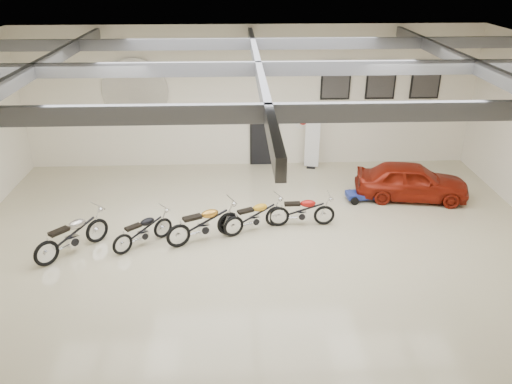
{
  "coord_description": "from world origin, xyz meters",
  "views": [
    {
      "loc": [
        -0.53,
        -11.33,
        7.06
      ],
      "look_at": [
        0.0,
        1.2,
        1.1
      ],
      "focal_mm": 35.0,
      "sensor_mm": 36.0,
      "label": 1
    }
  ],
  "objects_px": {
    "motorcycle_black": "(143,230)",
    "vintage_car": "(412,181)",
    "motorcycle_red": "(302,210)",
    "go_kart": "(369,193)",
    "motorcycle_yellow": "(255,215)",
    "banner_stand": "(312,143)",
    "motorcycle_gold": "(204,223)",
    "motorcycle_silver": "(72,235)"
  },
  "relations": [
    {
      "from": "motorcycle_silver",
      "to": "banner_stand",
      "type": "bearing_deg",
      "value": -9.95
    },
    {
      "from": "banner_stand",
      "to": "motorcycle_silver",
      "type": "xyz_separation_m",
      "value": [
        -7.03,
        -5.5,
        -0.41
      ]
    },
    {
      "from": "motorcycle_black",
      "to": "vintage_car",
      "type": "distance_m",
      "value": 8.47
    },
    {
      "from": "motorcycle_yellow",
      "to": "motorcycle_red",
      "type": "xyz_separation_m",
      "value": [
        1.36,
        0.26,
        0.0
      ]
    },
    {
      "from": "go_kart",
      "to": "motorcycle_gold",
      "type": "bearing_deg",
      "value": -160.11
    },
    {
      "from": "banner_stand",
      "to": "motorcycle_black",
      "type": "distance_m",
      "value": 7.41
    },
    {
      "from": "motorcycle_silver",
      "to": "motorcycle_black",
      "type": "relative_size",
      "value": 1.18
    },
    {
      "from": "motorcycle_silver",
      "to": "motorcycle_red",
      "type": "distance_m",
      "value": 6.25
    },
    {
      "from": "motorcycle_black",
      "to": "go_kart",
      "type": "xyz_separation_m",
      "value": [
        6.7,
        2.47,
        -0.2
      ]
    },
    {
      "from": "motorcycle_silver",
      "to": "motorcycle_yellow",
      "type": "height_order",
      "value": "motorcycle_silver"
    },
    {
      "from": "motorcycle_silver",
      "to": "vintage_car",
      "type": "bearing_deg",
      "value": -31.69
    },
    {
      "from": "motorcycle_red",
      "to": "motorcycle_black",
      "type": "bearing_deg",
      "value": -169.04
    },
    {
      "from": "motorcycle_gold",
      "to": "vintage_car",
      "type": "height_order",
      "value": "vintage_car"
    },
    {
      "from": "motorcycle_silver",
      "to": "motorcycle_black",
      "type": "xyz_separation_m",
      "value": [
        1.77,
        0.3,
        -0.08
      ]
    },
    {
      "from": "banner_stand",
      "to": "motorcycle_red",
      "type": "bearing_deg",
      "value": -87.89
    },
    {
      "from": "banner_stand",
      "to": "motorcycle_red",
      "type": "distance_m",
      "value": 4.4
    },
    {
      "from": "motorcycle_silver",
      "to": "motorcycle_red",
      "type": "bearing_deg",
      "value": -36.71
    },
    {
      "from": "motorcycle_red",
      "to": "go_kart",
      "type": "relative_size",
      "value": 1.31
    },
    {
      "from": "motorcycle_gold",
      "to": "go_kart",
      "type": "bearing_deg",
      "value": -1.36
    },
    {
      "from": "go_kart",
      "to": "motorcycle_red",
      "type": "bearing_deg",
      "value": -150.67
    },
    {
      "from": "motorcycle_yellow",
      "to": "vintage_car",
      "type": "bearing_deg",
      "value": -4.5
    },
    {
      "from": "motorcycle_silver",
      "to": "motorcycle_black",
      "type": "height_order",
      "value": "motorcycle_silver"
    },
    {
      "from": "banner_stand",
      "to": "motorcycle_silver",
      "type": "distance_m",
      "value": 8.93
    },
    {
      "from": "banner_stand",
      "to": "go_kart",
      "type": "xyz_separation_m",
      "value": [
        1.44,
        -2.73,
        -0.7
      ]
    },
    {
      "from": "banner_stand",
      "to": "vintage_car",
      "type": "distance_m",
      "value": 3.86
    },
    {
      "from": "motorcycle_yellow",
      "to": "motorcycle_red",
      "type": "bearing_deg",
      "value": -14.51
    },
    {
      "from": "go_kart",
      "to": "vintage_car",
      "type": "distance_m",
      "value": 1.42
    },
    {
      "from": "motorcycle_silver",
      "to": "motorcycle_black",
      "type": "distance_m",
      "value": 1.79
    },
    {
      "from": "motorcycle_yellow",
      "to": "motorcycle_black",
      "type": "bearing_deg",
      "value": 167.32
    },
    {
      "from": "banner_stand",
      "to": "motorcycle_red",
      "type": "xyz_separation_m",
      "value": [
        -0.9,
        -4.28,
        -0.47
      ]
    },
    {
      "from": "motorcycle_gold",
      "to": "motorcycle_black",
      "type": "bearing_deg",
      "value": 161.46
    },
    {
      "from": "motorcycle_silver",
      "to": "motorcycle_yellow",
      "type": "bearing_deg",
      "value": -36.53
    },
    {
      "from": "motorcycle_yellow",
      "to": "vintage_car",
      "type": "distance_m",
      "value": 5.42
    },
    {
      "from": "motorcycle_red",
      "to": "vintage_car",
      "type": "relative_size",
      "value": 0.54
    },
    {
      "from": "motorcycle_black",
      "to": "motorcycle_red",
      "type": "relative_size",
      "value": 0.95
    },
    {
      "from": "motorcycle_silver",
      "to": "motorcycle_gold",
      "type": "height_order",
      "value": "motorcycle_silver"
    },
    {
      "from": "motorcycle_red",
      "to": "go_kart",
      "type": "distance_m",
      "value": 2.81
    },
    {
      "from": "motorcycle_yellow",
      "to": "go_kart",
      "type": "bearing_deg",
      "value": 0.83
    },
    {
      "from": "go_kart",
      "to": "vintage_car",
      "type": "xyz_separation_m",
      "value": [
        1.37,
        0.11,
        0.33
      ]
    },
    {
      "from": "motorcycle_silver",
      "to": "go_kart",
      "type": "height_order",
      "value": "motorcycle_silver"
    },
    {
      "from": "banner_stand",
      "to": "go_kart",
      "type": "height_order",
      "value": "banner_stand"
    },
    {
      "from": "motorcycle_black",
      "to": "motorcycle_gold",
      "type": "xyz_separation_m",
      "value": [
        1.61,
        0.19,
        0.08
      ]
    }
  ]
}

